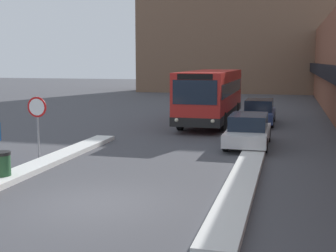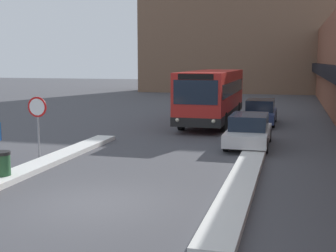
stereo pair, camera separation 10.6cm
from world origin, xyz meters
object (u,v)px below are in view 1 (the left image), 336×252
city_bus (211,95)px  parked_car_front (248,130)px  parked_car_middle (259,112)px  stop_sign (37,115)px  trash_bin (2,167)px

city_bus → parked_car_front: (2.84, -7.04, -1.01)m
parked_car_middle → stop_sign: size_ratio=1.83×
stop_sign → trash_bin: size_ratio=2.58×
city_bus → parked_car_front: 7.66m
city_bus → parked_car_middle: city_bus is taller
parked_car_middle → trash_bin: 17.18m
stop_sign → parked_car_front: bearing=35.9°
parked_car_front → trash_bin: size_ratio=4.77×
trash_bin → stop_sign: bearing=97.3°
parked_car_front → stop_sign: stop_sign is taller
parked_car_front → stop_sign: bearing=-144.1°
parked_car_middle → trash_bin: bearing=-113.9°
city_bus → trash_bin: city_bus is taller
city_bus → stop_sign: city_bus is taller
parked_car_front → trash_bin: 10.76m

